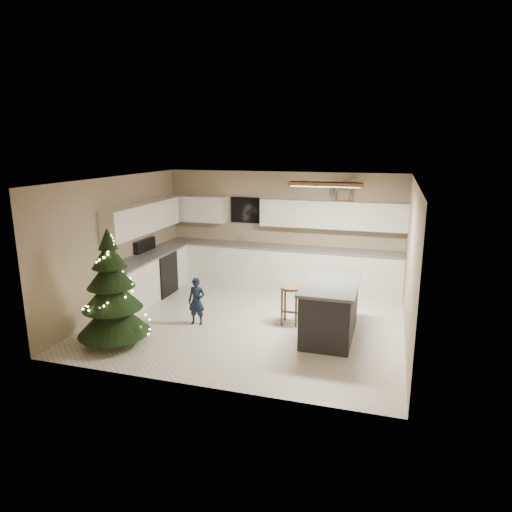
# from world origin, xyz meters

# --- Properties ---
(ground_plane) EXTENTS (5.50, 5.50, 0.00)m
(ground_plane) POSITION_xyz_m (0.00, 0.00, 0.00)
(ground_plane) COLOR silver
(room_shell) EXTENTS (5.52, 5.02, 2.61)m
(room_shell) POSITION_xyz_m (0.02, 0.00, 1.75)
(room_shell) COLOR tan
(room_shell) RESTS_ON ground_plane
(cabinetry) EXTENTS (5.50, 3.20, 2.00)m
(cabinetry) POSITION_xyz_m (-0.91, 1.65, 0.76)
(cabinetry) COLOR silver
(cabinetry) RESTS_ON ground_plane
(island) EXTENTS (0.90, 1.70, 0.95)m
(island) POSITION_xyz_m (1.51, -0.27, 0.48)
(island) COLOR black
(island) RESTS_ON ground_plane
(bar_stool) EXTENTS (0.37, 0.37, 0.71)m
(bar_stool) POSITION_xyz_m (0.75, 0.05, 0.53)
(bar_stool) COLOR brown
(bar_stool) RESTS_ON ground_plane
(christmas_tree) EXTENTS (1.21, 1.17, 1.94)m
(christmas_tree) POSITION_xyz_m (-1.85, -1.60, 0.80)
(christmas_tree) COLOR #3F2816
(christmas_tree) RESTS_ON ground_plane
(toddler) EXTENTS (0.32, 0.22, 0.87)m
(toddler) POSITION_xyz_m (-0.88, -0.46, 0.43)
(toddler) COLOR black
(toddler) RESTS_ON ground_plane
(rocking_horse) EXTENTS (0.66, 0.35, 0.55)m
(rocking_horse) POSITION_xyz_m (1.37, 2.33, 2.29)
(rocking_horse) COLOR brown
(rocking_horse) RESTS_ON cabinetry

